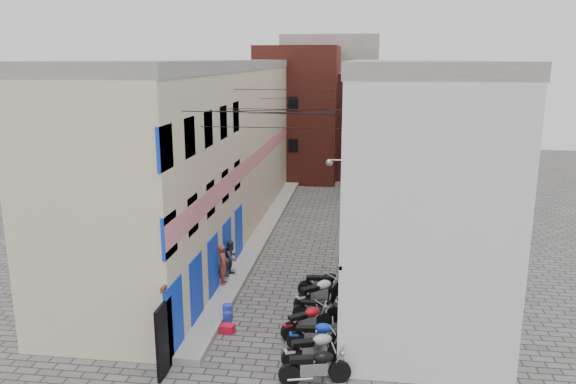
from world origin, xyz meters
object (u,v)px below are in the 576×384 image
at_px(motorcycle_f, 319,291).
at_px(person_a, 223,264).
at_px(motorcycle_b, 315,347).
at_px(red_crate, 227,329).
at_px(motorcycle_d, 307,319).
at_px(motorcycle_c, 317,334).
at_px(motorcycle_g, 324,282).
at_px(motorcycle_e, 317,307).
at_px(water_jug_far, 228,312).
at_px(person_b, 231,258).
at_px(motorcycle_a, 315,365).
at_px(water_jug_near, 227,319).

distance_m(motorcycle_f, person_a, 4.11).
height_order(motorcycle_b, red_crate, motorcycle_b).
xyz_separation_m(motorcycle_d, red_crate, (-2.69, -0.21, -0.43)).
height_order(motorcycle_c, motorcycle_g, motorcycle_g).
height_order(motorcycle_b, motorcycle_g, motorcycle_b).
xyz_separation_m(motorcycle_e, water_jug_far, (-3.17, -0.34, -0.23)).
relative_size(motorcycle_g, person_b, 1.39).
bearing_deg(motorcycle_f, person_a, -145.17).
height_order(motorcycle_d, motorcycle_e, motorcycle_d).
bearing_deg(person_a, motorcycle_g, -101.74).
relative_size(motorcycle_e, water_jug_far, 3.15).
distance_m(motorcycle_d, person_b, 5.67).
relative_size(motorcycle_g, water_jug_far, 3.71).
bearing_deg(motorcycle_d, person_a, -169.81).
relative_size(motorcycle_g, person_a, 1.26).
bearing_deg(motorcycle_e, motorcycle_c, 4.15).
relative_size(motorcycle_a, motorcycle_d, 1.07).
height_order(motorcycle_b, water_jug_near, motorcycle_b).
bearing_deg(motorcycle_a, motorcycle_e, 169.64).
height_order(motorcycle_a, red_crate, motorcycle_a).
height_order(motorcycle_f, person_a, person_a).
distance_m(motorcycle_b, motorcycle_c, 0.94).
xyz_separation_m(motorcycle_a, motorcycle_b, (-0.08, 0.99, 0.00)).
height_order(motorcycle_d, person_b, person_b).
bearing_deg(motorcycle_c, person_a, -141.31).
xyz_separation_m(motorcycle_d, motorcycle_e, (0.26, 1.10, -0.06)).
relative_size(person_b, water_jug_far, 2.67).
distance_m(motorcycle_a, motorcycle_b, 0.99).
bearing_deg(red_crate, person_b, 101.55).
bearing_deg(motorcycle_c, water_jug_far, -122.45).
relative_size(motorcycle_a, water_jug_near, 4.30).
bearing_deg(person_b, motorcycle_b, -128.76).
relative_size(motorcycle_c, person_a, 1.17).
relative_size(water_jug_near, water_jug_far, 0.87).
height_order(motorcycle_c, water_jug_far, motorcycle_c).
relative_size(person_a, water_jug_near, 3.39).
height_order(motorcycle_a, person_a, person_a).
height_order(motorcycle_g, water_jug_far, motorcycle_g).
relative_size(motorcycle_f, person_b, 1.44).
bearing_deg(motorcycle_b, person_b, -168.74).
bearing_deg(water_jug_far, red_crate, -76.77).
relative_size(motorcycle_e, water_jug_near, 3.62).
relative_size(motorcycle_b, water_jug_far, 3.75).
distance_m(person_a, water_jug_near, 3.28).
height_order(motorcycle_c, motorcycle_f, motorcycle_f).
relative_size(water_jug_near, red_crate, 1.07).
bearing_deg(motorcycle_b, red_crate, -140.06).
xyz_separation_m(motorcycle_d, person_b, (-3.62, 4.34, 0.43)).
relative_size(motorcycle_g, water_jug_near, 4.26).
bearing_deg(red_crate, motorcycle_f, 40.08).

